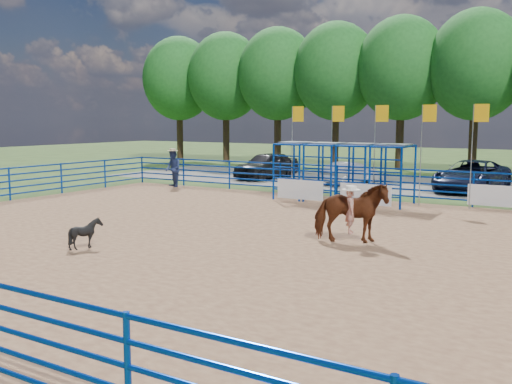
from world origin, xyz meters
TOP-DOWN VIEW (x-y plane):
  - ground at (0.00, 0.00)m, footprint 120.00×120.00m
  - arena_dirt at (0.00, 0.00)m, footprint 30.00×20.00m
  - gravel_strip at (0.00, 17.00)m, footprint 40.00×10.00m
  - horse_and_rider at (1.25, 1.01)m, footprint 2.31×1.68m
  - calf at (-4.77, -3.52)m, footprint 1.00×0.95m
  - spectator_cowboy at (-12.08, 9.20)m, footprint 1.21×1.14m
  - car_a at (-10.09, 15.75)m, footprint 2.54×4.99m
  - car_b at (-4.57, 15.56)m, footprint 2.36×3.96m
  - car_c at (1.90, 15.69)m, footprint 3.32×5.88m
  - perimeter_fence at (0.00, 0.00)m, footprint 30.10×20.10m
  - chute_assembly at (-1.90, 8.84)m, footprint 19.32×2.41m
  - treeline at (0.00, 26.00)m, footprint 56.40×6.40m

SIDE VIEW (x-z plane):
  - ground at x=0.00m, z-range 0.00..0.00m
  - gravel_strip at x=0.00m, z-range 0.00..0.01m
  - arena_dirt at x=0.00m, z-range 0.00..0.02m
  - calf at x=-4.77m, z-range 0.02..0.88m
  - car_b at x=-4.57m, z-range 0.01..1.24m
  - perimeter_fence at x=0.00m, z-range 0.00..1.50m
  - car_c at x=1.90m, z-range 0.01..1.56m
  - car_a at x=-10.09m, z-range 0.01..1.64m
  - horse_and_rider at x=1.25m, z-range -0.20..2.12m
  - spectator_cowboy at x=-12.08m, z-range 0.02..2.04m
  - chute_assembly at x=-1.90m, z-range -0.84..3.36m
  - treeline at x=0.00m, z-range 1.91..13.15m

